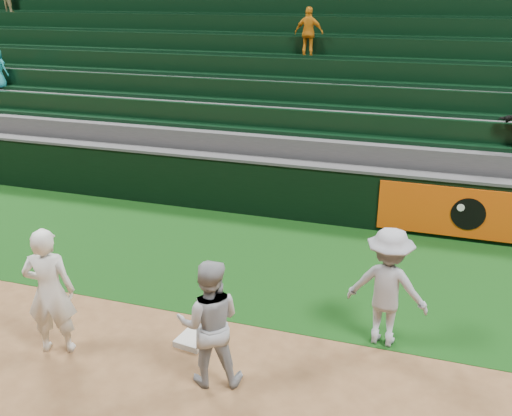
{
  "coord_description": "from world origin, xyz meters",
  "views": [
    {
      "loc": [
        2.67,
        -5.92,
        4.64
      ],
      "look_at": [
        -0.01,
        2.3,
        1.3
      ],
      "focal_mm": 40.0,
      "sensor_mm": 36.0,
      "label": 1
    }
  ],
  "objects_px": {
    "first_base": "(192,340)",
    "baserunner": "(209,323)",
    "first_baseman": "(50,291)",
    "base_coach": "(387,287)"
  },
  "relations": [
    {
      "from": "first_base",
      "to": "baserunner",
      "type": "distance_m",
      "value": 1.17
    },
    {
      "from": "first_baseman",
      "to": "first_base",
      "type": "bearing_deg",
      "value": -176.72
    },
    {
      "from": "baserunner",
      "to": "base_coach",
      "type": "bearing_deg",
      "value": -160.44
    },
    {
      "from": "first_base",
      "to": "baserunner",
      "type": "relative_size",
      "value": 0.24
    },
    {
      "from": "baserunner",
      "to": "base_coach",
      "type": "xyz_separation_m",
      "value": [
        1.97,
        1.53,
        0.03
      ]
    },
    {
      "from": "first_base",
      "to": "first_baseman",
      "type": "xyz_separation_m",
      "value": [
        -1.7,
        -0.7,
        0.86
      ]
    },
    {
      "from": "baserunner",
      "to": "base_coach",
      "type": "height_order",
      "value": "base_coach"
    },
    {
      "from": "first_base",
      "to": "first_baseman",
      "type": "bearing_deg",
      "value": -157.49
    },
    {
      "from": "baserunner",
      "to": "first_baseman",
      "type": "bearing_deg",
      "value": -16.95
    },
    {
      "from": "first_base",
      "to": "first_baseman",
      "type": "height_order",
      "value": "first_baseman"
    }
  ]
}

